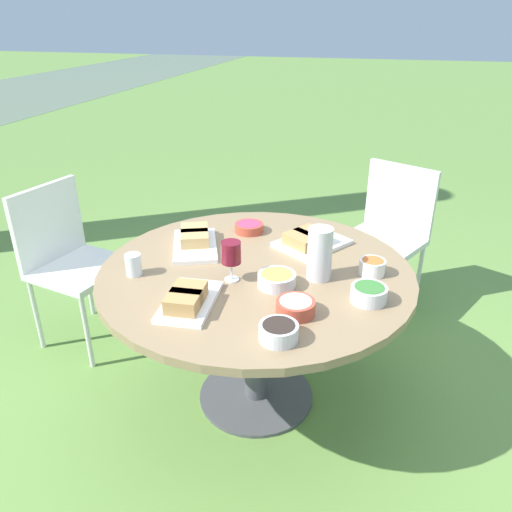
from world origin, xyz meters
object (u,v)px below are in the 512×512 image
Objects in this scene: chair_near_left at (388,228)px; water_pitcher at (320,254)px; chair_near_right at (68,253)px; wine_glass at (231,254)px; dining_table at (256,289)px; handbag at (239,256)px.

chair_near_left is 4.00× the size of water_pitcher.
chair_near_right is (-0.82, 1.66, 0.00)m from chair_near_left.
water_pitcher is at bearing -100.61° from chair_near_right.
dining_table is at bearing -29.33° from wine_glass.
handbag is (0.98, -0.66, -0.40)m from chair_near_right.
water_pitcher reaches higher than chair_near_left.
handbag is at bearing -34.11° from chair_near_right.
water_pitcher is (-0.01, -0.27, 0.21)m from dining_table.
chair_near_right is 2.42× the size of handbag.
chair_near_left is at bearing -99.18° from handbag.
dining_table is 6.08× the size of water_pitcher.
chair_near_left is 1.85m from chair_near_right.
wine_glass is at bearing -164.07° from handbag.
chair_near_left reaches higher than wine_glass.
wine_glass reaches higher than handbag.
handbag is (1.23, 0.46, -0.48)m from dining_table.
chair_near_left is 1.09m from handbag.
handbag is (1.35, 0.39, -0.70)m from wine_glass.
wine_glass is at bearing 108.17° from water_pitcher.
wine_glass is 0.47× the size of handbag.
dining_table is 1.20m from chair_near_left.
chair_near_right is 4.00× the size of water_pitcher.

